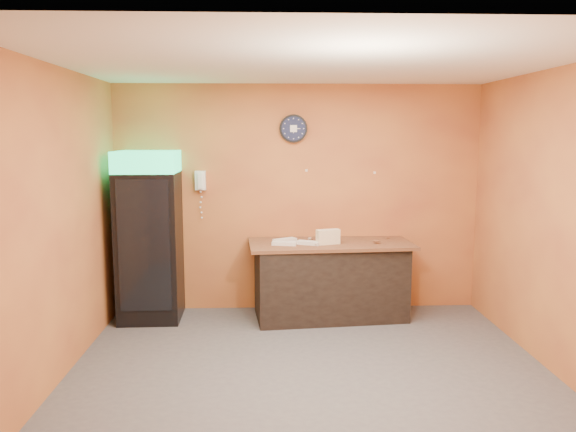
{
  "coord_description": "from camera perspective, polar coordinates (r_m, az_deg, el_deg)",
  "views": [
    {
      "loc": [
        -0.39,
        -4.93,
        2.2
      ],
      "look_at": [
        -0.18,
        0.6,
        1.39
      ],
      "focal_mm": 35.0,
      "sensor_mm": 36.0,
      "label": 1
    }
  ],
  "objects": [
    {
      "name": "sub_roll_stack",
      "position": [
        6.57,
        4.09,
        -2.13
      ],
      "size": [
        0.29,
        0.17,
        0.17
      ],
      "rotation": [
        0.0,
        0.0,
        0.31
      ],
      "color": "#F7EAC0",
      "rests_on": "butcher_paper"
    },
    {
      "name": "kitchen_tool",
      "position": [
        6.69,
        2.29,
        -2.42
      ],
      "size": [
        0.06,
        0.06,
        0.06
      ],
      "primitive_type": "cylinder",
      "color": "silver",
      "rests_on": "butcher_paper"
    },
    {
      "name": "right_wall",
      "position": [
        5.65,
        25.73,
        -0.6
      ],
      "size": [
        0.02,
        4.0,
        2.8
      ],
      "primitive_type": "cube",
      "color": "#CE7F3A",
      "rests_on": "floor"
    },
    {
      "name": "back_wall",
      "position": [
        6.99,
        1.05,
        1.79
      ],
      "size": [
        4.5,
        0.02,
        2.8
      ],
      "primitive_type": "cube",
      "color": "#CE7F3A",
      "rests_on": "floor"
    },
    {
      "name": "prep_counter",
      "position": [
        6.81,
        4.28,
        -6.63
      ],
      "size": [
        1.83,
        0.95,
        0.88
      ],
      "primitive_type": "cube",
      "rotation": [
        0.0,
        0.0,
        0.1
      ],
      "color": "black",
      "rests_on": "floor"
    },
    {
      "name": "wrapped_sandwich_right",
      "position": [
        6.7,
        -0.32,
        -2.48
      ],
      "size": [
        0.3,
        0.24,
        0.04
      ],
      "primitive_type": "cube",
      "rotation": [
        0.0,
        0.0,
        0.52
      ],
      "color": "silver",
      "rests_on": "butcher_paper"
    },
    {
      "name": "floor",
      "position": [
        5.41,
        2.25,
        -15.62
      ],
      "size": [
        4.5,
        4.5,
        0.0
      ],
      "primitive_type": "plane",
      "color": "#47474C",
      "rests_on": "ground"
    },
    {
      "name": "left_wall",
      "position": [
        5.33,
        -22.56,
        -0.91
      ],
      "size": [
        0.02,
        4.0,
        2.8
      ],
      "primitive_type": "cube",
      "color": "#CE7F3A",
      "rests_on": "floor"
    },
    {
      "name": "wrapped_sandwich_left",
      "position": [
        6.52,
        -0.38,
        -2.79
      ],
      "size": [
        0.3,
        0.16,
        0.04
      ],
      "primitive_type": "cube",
      "rotation": [
        0.0,
        0.0,
        -0.19
      ],
      "color": "silver",
      "rests_on": "butcher_paper"
    },
    {
      "name": "beverage_cooler",
      "position": [
        6.79,
        -13.95,
        -2.25
      ],
      "size": [
        0.72,
        0.73,
        2.0
      ],
      "rotation": [
        0.0,
        0.0,
        0.02
      ],
      "color": "black",
      "rests_on": "floor"
    },
    {
      "name": "wall_phone",
      "position": [
        6.95,
        -8.89,
        3.58
      ],
      "size": [
        0.13,
        0.11,
        0.24
      ],
      "color": "white",
      "rests_on": "back_wall"
    },
    {
      "name": "ceiling",
      "position": [
        4.98,
        2.44,
        15.28
      ],
      "size": [
        4.5,
        4.0,
        0.02
      ],
      "primitive_type": "cube",
      "color": "white",
      "rests_on": "back_wall"
    },
    {
      "name": "wall_clock",
      "position": [
        6.91,
        0.56,
        8.87
      ],
      "size": [
        0.34,
        0.06,
        0.34
      ],
      "color": "black",
      "rests_on": "back_wall"
    },
    {
      "name": "butcher_paper",
      "position": [
        6.71,
        4.32,
        -2.84
      ],
      "size": [
        1.98,
        0.98,
        0.04
      ],
      "primitive_type": "cube",
      "rotation": [
        0.0,
        0.0,
        0.07
      ],
      "color": "brown",
      "rests_on": "prep_counter"
    },
    {
      "name": "wrapped_sandwich_mid",
      "position": [
        6.55,
        2.12,
        -2.74
      ],
      "size": [
        0.3,
        0.21,
        0.04
      ],
      "primitive_type": "cube",
      "rotation": [
        0.0,
        0.0,
        -0.43
      ],
      "color": "silver",
      "rests_on": "butcher_paper"
    }
  ]
}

